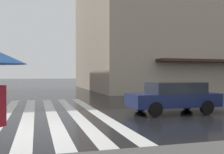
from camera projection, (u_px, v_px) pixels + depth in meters
ground_plane at (33, 132)px, 8.14m from camera, size 220.00×220.00×0.00m
zebra_crossing at (29, 114)px, 11.92m from camera, size 13.00×6.50×0.01m
haussmann_block_corner at (191, 4)px, 34.77m from camera, size 20.60×27.53×22.47m
car_navy at (173, 96)px, 12.23m from camera, size 1.85×4.10×1.41m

